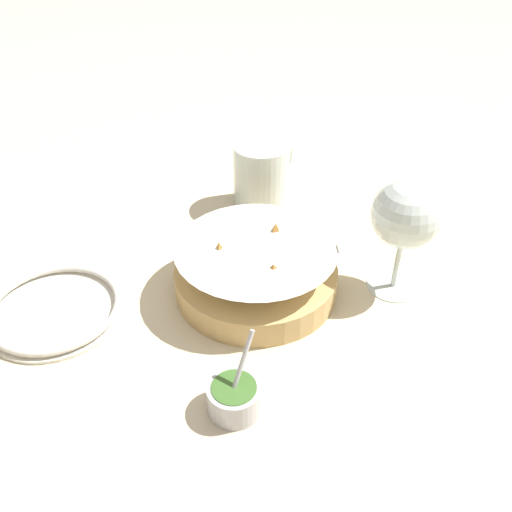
{
  "coord_description": "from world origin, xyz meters",
  "views": [
    {
      "loc": [
        -0.41,
        -0.39,
        0.49
      ],
      "look_at": [
        0.04,
        -0.04,
        0.06
      ],
      "focal_mm": 40.0,
      "sensor_mm": 36.0,
      "label": 1
    }
  ],
  "objects_px": {
    "sauce_cup": "(234,397)",
    "side_plate": "(55,310)",
    "food_basket": "(256,272)",
    "beer_mug": "(262,177)",
    "wine_glass": "(406,217)"
  },
  "relations": [
    {
      "from": "food_basket",
      "to": "side_plate",
      "type": "height_order",
      "value": "food_basket"
    },
    {
      "from": "sauce_cup",
      "to": "beer_mug",
      "type": "distance_m",
      "value": 0.41
    },
    {
      "from": "food_basket",
      "to": "wine_glass",
      "type": "height_order",
      "value": "wine_glass"
    },
    {
      "from": "sauce_cup",
      "to": "side_plate",
      "type": "relative_size",
      "value": 0.54
    },
    {
      "from": "wine_glass",
      "to": "sauce_cup",
      "type": "bearing_deg",
      "value": 172.2
    },
    {
      "from": "food_basket",
      "to": "beer_mug",
      "type": "xyz_separation_m",
      "value": [
        0.18,
        0.13,
        0.02
      ]
    },
    {
      "from": "food_basket",
      "to": "side_plate",
      "type": "bearing_deg",
      "value": 138.39
    },
    {
      "from": "sauce_cup",
      "to": "beer_mug",
      "type": "bearing_deg",
      "value": 33.45
    },
    {
      "from": "sauce_cup",
      "to": "side_plate",
      "type": "height_order",
      "value": "sauce_cup"
    },
    {
      "from": "food_basket",
      "to": "sauce_cup",
      "type": "relative_size",
      "value": 2.29
    },
    {
      "from": "food_basket",
      "to": "side_plate",
      "type": "distance_m",
      "value": 0.26
    },
    {
      "from": "sauce_cup",
      "to": "wine_glass",
      "type": "bearing_deg",
      "value": -7.8
    },
    {
      "from": "sauce_cup",
      "to": "side_plate",
      "type": "bearing_deg",
      "value": 95.72
    },
    {
      "from": "food_basket",
      "to": "wine_glass",
      "type": "xyz_separation_m",
      "value": [
        0.12,
        -0.14,
        0.08
      ]
    },
    {
      "from": "beer_mug",
      "to": "side_plate",
      "type": "xyz_separation_m",
      "value": [
        -0.37,
        0.05,
        -0.04
      ]
    }
  ]
}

